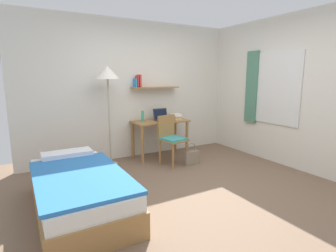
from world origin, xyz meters
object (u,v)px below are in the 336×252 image
Objects in this scene: desk_chair at (171,137)px; water_bottle at (143,116)px; bed at (79,191)px; standing_lamp at (108,78)px; desk at (160,127)px; laptop at (161,117)px; book_stack at (176,116)px; handbag at (191,157)px.

water_bottle is (-0.31, 0.53, 0.33)m from desk_chair.
standing_lamp is at bearing 59.55° from bed.
bed is 2.36m from desk.
book_stack is (0.32, -0.02, -0.00)m from laptop.
bed is 2.13× the size of desk_chair.
handbag is (0.25, -0.71, -0.45)m from desk.
desk_chair is at bearing -59.92° from water_bottle.
book_stack is 0.97m from handbag.
desk is 0.41m from book_stack.
desk_chair is 2.86× the size of laptop.
standing_lamp reaches higher than desk.
handbag is at bearing -51.30° from water_bottle.
standing_lamp reaches higher than water_bottle.
laptop is (1.89, 1.47, 0.54)m from bed.
laptop reaches higher than handbag.
water_bottle is at bearing 177.98° from book_stack.
book_stack is at bearing 51.24° from desk_chair.
laptop is at bearing 32.01° from desk.
desk is 5.11× the size of water_bottle.
desk reaches higher than handbag.
bed is 1.76× the size of desk.
laptop is 0.32m from book_stack.
water_bottle is at bearing 178.85° from laptop.
desk_chair is 1.51m from standing_lamp.
book_stack is at bearing 2.02° from desk.
book_stack is (2.21, 1.45, 0.54)m from bed.
laptop reaches higher than desk_chair.
water_bottle is at bearing 44.65° from bed.
desk reaches higher than bed.
desk_chair is at bearing -128.76° from book_stack.
desk_chair is (-0.04, -0.49, -0.09)m from desk.
standing_lamp is 2.01m from handbag.
laptop is at bearing 80.32° from desk_chair.
handbag is (0.60, -0.75, -0.69)m from water_bottle.
desk is 0.61× the size of standing_lamp.
book_stack reaches higher than bed.
laptop is at bearing 176.90° from book_stack.
laptop is at bearing 105.23° from handbag.
desk is at bearing 85.22° from desk_chair.
laptop is 1.47× the size of water_bottle.
desk_chair is at bearing -94.78° from desk.
book_stack is at bearing 80.87° from handbag.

